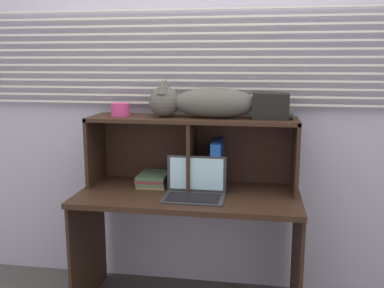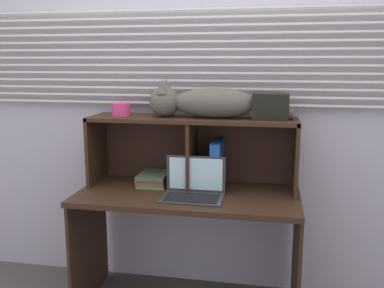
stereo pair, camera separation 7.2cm
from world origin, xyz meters
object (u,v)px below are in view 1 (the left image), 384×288
(cat, at_px, (203,102))
(binder_upright, at_px, (217,164))
(book_stack, at_px, (154,179))
(storage_box, at_px, (270,106))
(laptop, at_px, (195,189))
(small_basket, at_px, (121,110))

(cat, bearing_deg, binder_upright, 0.00)
(binder_upright, bearing_deg, book_stack, 179.98)
(cat, distance_m, storage_box, 0.38)
(cat, height_order, book_stack, cat)
(cat, relative_size, binder_upright, 2.92)
(laptop, bearing_deg, storage_box, 26.27)
(binder_upright, relative_size, storage_box, 1.41)
(laptop, distance_m, book_stack, 0.34)
(binder_upright, height_order, small_basket, small_basket)
(book_stack, bearing_deg, small_basket, -179.97)
(small_basket, relative_size, storage_box, 0.55)
(binder_upright, xyz_separation_m, small_basket, (-0.58, 0.00, 0.31))
(storage_box, bearing_deg, small_basket, 180.00)
(laptop, xyz_separation_m, binder_upright, (0.10, 0.20, 0.10))
(laptop, relative_size, small_basket, 3.06)
(cat, relative_size, book_stack, 3.41)
(book_stack, bearing_deg, binder_upright, -0.02)
(cat, relative_size, small_basket, 7.52)
(book_stack, relative_size, storage_box, 1.21)
(small_basket, distance_m, storage_box, 0.87)
(book_stack, xyz_separation_m, small_basket, (-0.20, -0.00, 0.42))
(laptop, bearing_deg, cat, 85.52)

